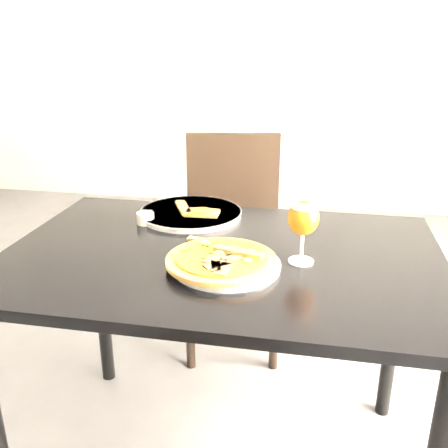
% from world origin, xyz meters
% --- Properties ---
extents(dining_table, '(1.20, 0.80, 0.75)m').
position_xyz_m(dining_table, '(0.29, 0.29, 0.66)').
color(dining_table, black).
rests_on(dining_table, ground).
extents(chair_far, '(0.49, 0.49, 0.92)m').
position_xyz_m(chair_far, '(0.19, 1.03, 0.51)').
color(chair_far, black).
rests_on(chair_far, ground).
extents(plate_main, '(0.33, 0.33, 0.01)m').
position_xyz_m(plate_main, '(0.32, 0.19, 0.76)').
color(plate_main, silver).
rests_on(plate_main, dining_table).
extents(pizza, '(0.29, 0.29, 0.03)m').
position_xyz_m(pizza, '(0.31, 0.19, 0.77)').
color(pizza, olive).
rests_on(pizza, plate_main).
extents(plate_second, '(0.41, 0.41, 0.02)m').
position_xyz_m(plate_second, '(0.13, 0.56, 0.76)').
color(plate_second, silver).
rests_on(plate_second, dining_table).
extents(crust_scraps, '(0.17, 0.14, 0.02)m').
position_xyz_m(crust_scraps, '(0.15, 0.55, 0.77)').
color(crust_scraps, olive).
rests_on(crust_scraps, plate_second).
extents(loose_crust, '(0.10, 0.04, 0.01)m').
position_xyz_m(loose_crust, '(0.22, 0.35, 0.75)').
color(loose_crust, olive).
rests_on(loose_crust, dining_table).
extents(sauce_cup, '(0.06, 0.06, 0.04)m').
position_xyz_m(sauce_cup, '(0.01, 0.46, 0.77)').
color(sauce_cup, beige).
rests_on(sauce_cup, dining_table).
extents(beer_glass, '(0.08, 0.08, 0.17)m').
position_xyz_m(beer_glass, '(0.51, 0.27, 0.87)').
color(beer_glass, silver).
rests_on(beer_glass, dining_table).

